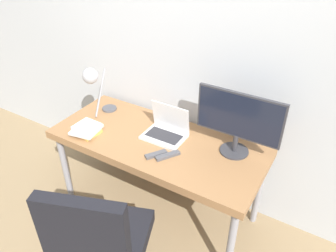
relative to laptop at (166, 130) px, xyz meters
name	(u,v)px	position (x,y,z in m)	size (l,w,h in m)	color
ground_plane	(135,236)	(-0.03, -0.42, -0.75)	(12.00, 12.00, 0.00)	#937A56
wall_back	(186,44)	(-0.03, 0.32, 0.55)	(8.00, 0.05, 2.60)	silver
desk	(157,147)	(-0.03, -0.08, -0.11)	(1.58, 0.68, 0.70)	#996B42
laptop	(166,130)	(0.00, 0.00, 0.00)	(0.30, 0.22, 0.24)	silver
monitor	(239,120)	(0.50, 0.08, 0.21)	(0.58, 0.20, 0.45)	#333338
desk_lamp	(93,81)	(-0.61, -0.06, 0.27)	(0.12, 0.29, 0.43)	#4C4C51
office_chair	(99,243)	(0.13, -0.92, -0.18)	(0.62, 0.64, 1.03)	black
book_stack	(87,129)	(-0.53, -0.27, -0.02)	(0.22, 0.23, 0.06)	gold
tv_remote	(156,154)	(0.06, -0.24, -0.04)	(0.12, 0.15, 0.02)	#4C4C51
media_remote	(168,156)	(0.14, -0.21, -0.04)	(0.13, 0.17, 0.02)	#4C4C51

